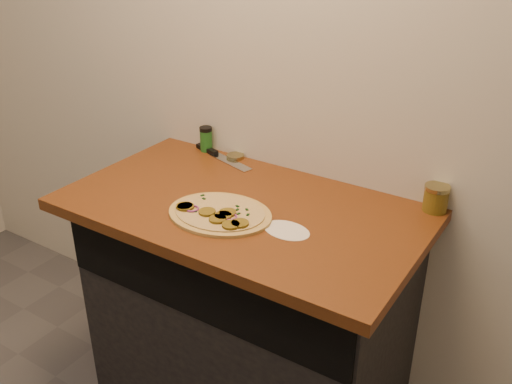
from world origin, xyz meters
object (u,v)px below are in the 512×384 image
Objects in this scene: chefs_knife at (218,155)px; spice_shaker at (206,139)px; salsa_jar at (436,198)px; pizza at (219,214)px.

chefs_knife is 0.09m from spice_shaker.
salsa_jar is at bearing -0.24° from spice_shaker.
pizza is 1.18× the size of chefs_knife.
spice_shaker is at bearing 179.76° from salsa_jar.
chefs_knife is 0.86m from salsa_jar.
chefs_knife is 3.55× the size of salsa_jar.
salsa_jar reaches higher than chefs_knife.
salsa_jar reaches higher than pizza.
spice_shaker reaches higher than chefs_knife.
chefs_knife is at bearing -18.25° from spice_shaker.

